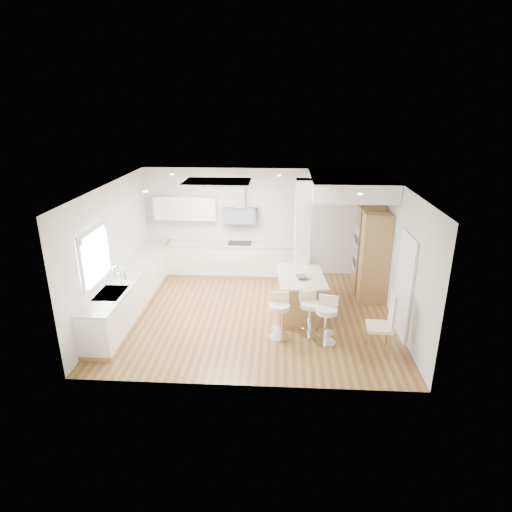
# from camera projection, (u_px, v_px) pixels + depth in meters

# --- Properties ---
(ground) EXTENTS (6.00, 6.00, 0.00)m
(ground) POSITION_uv_depth(u_px,v_px,m) (253.00, 314.00, 9.35)
(ground) COLOR olive
(ground) RESTS_ON ground
(ceiling) EXTENTS (6.00, 5.00, 0.02)m
(ceiling) POSITION_uv_depth(u_px,v_px,m) (253.00, 314.00, 9.35)
(ceiling) COLOR white
(ceiling) RESTS_ON ground
(wall_back) EXTENTS (6.00, 0.04, 2.80)m
(wall_back) POSITION_uv_depth(u_px,v_px,m) (259.00, 222.00, 11.22)
(wall_back) COLOR silver
(wall_back) RESTS_ON ground
(wall_left) EXTENTS (0.04, 5.00, 2.80)m
(wall_left) POSITION_uv_depth(u_px,v_px,m) (112.00, 251.00, 9.04)
(wall_left) COLOR silver
(wall_left) RESTS_ON ground
(wall_right) EXTENTS (0.04, 5.00, 2.80)m
(wall_right) POSITION_uv_depth(u_px,v_px,m) (400.00, 257.00, 8.70)
(wall_right) COLOR silver
(wall_right) RESTS_ON ground
(skylight) EXTENTS (4.10, 2.10, 0.06)m
(skylight) POSITION_uv_depth(u_px,v_px,m) (218.00, 183.00, 9.01)
(skylight) COLOR white
(skylight) RESTS_ON ground
(window_left) EXTENTS (0.06, 1.28, 1.07)m
(window_left) POSITION_uv_depth(u_px,v_px,m) (95.00, 252.00, 8.09)
(window_left) COLOR white
(window_left) RESTS_ON ground
(doorway_right) EXTENTS (0.05, 1.00, 2.10)m
(doorway_right) POSITION_uv_depth(u_px,v_px,m) (404.00, 287.00, 8.28)
(doorway_right) COLOR #4D443C
(doorway_right) RESTS_ON ground
(counter_left) EXTENTS (0.63, 4.50, 1.35)m
(counter_left) POSITION_uv_depth(u_px,v_px,m) (134.00, 288.00, 9.56)
(counter_left) COLOR #AC8149
(counter_left) RESTS_ON ground
(counter_back) EXTENTS (3.62, 0.63, 2.50)m
(counter_back) POSITION_uv_depth(u_px,v_px,m) (224.00, 250.00, 11.25)
(counter_back) COLOR #AC8149
(counter_back) RESTS_ON ground
(pillar) EXTENTS (0.35, 0.35, 2.80)m
(pillar) POSITION_uv_depth(u_px,v_px,m) (302.00, 241.00, 9.70)
(pillar) COLOR white
(pillar) RESTS_ON ground
(soffit) EXTENTS (1.78, 2.20, 0.40)m
(soffit) POSITION_uv_depth(u_px,v_px,m) (350.00, 185.00, 9.66)
(soffit) COLOR white
(soffit) RESTS_ON ground
(oven_column) EXTENTS (0.63, 1.21, 2.10)m
(oven_column) POSITION_uv_depth(u_px,v_px,m) (371.00, 253.00, 9.99)
(oven_column) COLOR #AC8149
(oven_column) RESTS_ON ground
(peninsula) EXTENTS (1.08, 1.54, 0.96)m
(peninsula) POSITION_uv_depth(u_px,v_px,m) (300.00, 294.00, 9.24)
(peninsula) COLOR #AC8149
(peninsula) RESTS_ON ground
(bar_stool_a) EXTENTS (0.42, 0.42, 0.92)m
(bar_stool_a) POSITION_uv_depth(u_px,v_px,m) (280.00, 314.00, 8.26)
(bar_stool_a) COLOR white
(bar_stool_a) RESTS_ON ground
(bar_stool_b) EXTENTS (0.51, 0.51, 0.90)m
(bar_stool_b) POSITION_uv_depth(u_px,v_px,m) (309.00, 312.00, 8.36)
(bar_stool_b) COLOR white
(bar_stool_b) RESTS_ON ground
(bar_stool_c) EXTENTS (0.52, 0.52, 0.94)m
(bar_stool_c) POSITION_uv_depth(u_px,v_px,m) (326.00, 318.00, 8.07)
(bar_stool_c) COLOR white
(bar_stool_c) RESTS_ON ground
(dining_chair) EXTENTS (0.49, 0.49, 1.16)m
(dining_chair) POSITION_uv_depth(u_px,v_px,m) (386.00, 320.00, 7.80)
(dining_chair) COLOR beige
(dining_chair) RESTS_ON ground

